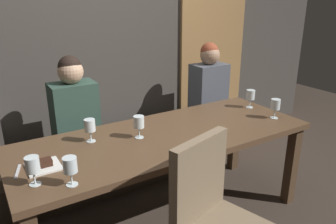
{
  "coord_description": "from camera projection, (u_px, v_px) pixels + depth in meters",
  "views": [
    {
      "loc": [
        -1.16,
        -1.9,
        1.71
      ],
      "look_at": [
        0.13,
        0.17,
        0.84
      ],
      "focal_mm": 35.4,
      "sensor_mm": 36.0,
      "label": 1
    }
  ],
  "objects": [
    {
      "name": "ground",
      "position": [
        166.0,
        218.0,
        2.67
      ],
      "size": [
        9.0,
        9.0,
        0.0
      ],
      "primitive_type": "plane",
      "color": "#382D26"
    },
    {
      "name": "back_wall_tiled",
      "position": [
        99.0,
        18.0,
        3.15
      ],
      "size": [
        6.0,
        0.12,
        3.0
      ],
      "primitive_type": "cube",
      "color": "#423D38",
      "rests_on": "ground"
    },
    {
      "name": "arched_door",
      "position": [
        213.0,
        26.0,
        3.81
      ],
      "size": [
        0.9,
        0.05,
        2.55
      ],
      "color": "olive",
      "rests_on": "ground"
    },
    {
      "name": "dining_table",
      "position": [
        166.0,
        145.0,
        2.46
      ],
      "size": [
        2.2,
        0.84,
        0.74
      ],
      "color": "#493422",
      "rests_on": "ground"
    },
    {
      "name": "banquette_bench",
      "position": [
        127.0,
        159.0,
        3.16
      ],
      "size": [
        2.5,
        0.44,
        0.45
      ],
      "color": "#40352A",
      "rests_on": "ground"
    },
    {
      "name": "chair_near_side",
      "position": [
        214.0,
        213.0,
        1.84
      ],
      "size": [
        0.54,
        0.54,
        0.98
      ],
      "color": "brown",
      "rests_on": "ground"
    },
    {
      "name": "diner_redhead",
      "position": [
        74.0,
        108.0,
        2.7
      ],
      "size": [
        0.36,
        0.24,
        0.81
      ],
      "color": "#2D473D",
      "rests_on": "banquette_bench"
    },
    {
      "name": "diner_bearded",
      "position": [
        209.0,
        84.0,
        3.45
      ],
      "size": [
        0.36,
        0.24,
        0.81
      ],
      "color": "#4C515B",
      "rests_on": "banquette_bench"
    },
    {
      "name": "wine_glass_end_left",
      "position": [
        275.0,
        105.0,
        2.71
      ],
      "size": [
        0.08,
        0.08,
        0.16
      ],
      "color": "silver",
      "rests_on": "dining_table"
    },
    {
      "name": "wine_glass_end_right",
      "position": [
        33.0,
        166.0,
        1.75
      ],
      "size": [
        0.08,
        0.08,
        0.16
      ],
      "color": "silver",
      "rests_on": "dining_table"
    },
    {
      "name": "wine_glass_near_right",
      "position": [
        90.0,
        126.0,
        2.27
      ],
      "size": [
        0.08,
        0.08,
        0.16
      ],
      "color": "silver",
      "rests_on": "dining_table"
    },
    {
      "name": "wine_glass_far_left",
      "position": [
        70.0,
        166.0,
        1.74
      ],
      "size": [
        0.08,
        0.08,
        0.16
      ],
      "color": "silver",
      "rests_on": "dining_table"
    },
    {
      "name": "wine_glass_far_right",
      "position": [
        139.0,
        122.0,
        2.33
      ],
      "size": [
        0.08,
        0.08,
        0.16
      ],
      "color": "silver",
      "rests_on": "dining_table"
    },
    {
      "name": "wine_glass_near_left",
      "position": [
        250.0,
        96.0,
        2.96
      ],
      "size": [
        0.08,
        0.08,
        0.16
      ],
      "color": "silver",
      "rests_on": "dining_table"
    },
    {
      "name": "dessert_plate",
      "position": [
        44.0,
        165.0,
        1.96
      ],
      "size": [
        0.19,
        0.19,
        0.05
      ],
      "color": "white",
      "rests_on": "dining_table"
    },
    {
      "name": "fork_on_table",
      "position": [
        18.0,
        171.0,
        1.91
      ],
      "size": [
        0.06,
        0.17,
        0.01
      ],
      "primitive_type": "cube",
      "rotation": [
        0.0,
        0.0,
        -0.29
      ],
      "color": "silver",
      "rests_on": "dining_table"
    }
  ]
}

